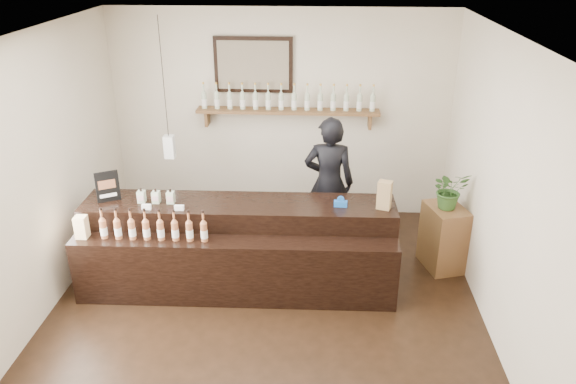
% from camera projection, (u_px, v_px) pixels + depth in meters
% --- Properties ---
extents(ground, '(5.00, 5.00, 0.00)m').
position_uv_depth(ground, '(265.00, 315.00, 5.83)').
color(ground, black).
rests_on(ground, ground).
extents(room_shell, '(5.00, 5.00, 5.00)m').
position_uv_depth(room_shell, '(261.00, 162.00, 5.12)').
color(room_shell, beige).
rests_on(room_shell, ground).
extents(back_wall_decor, '(2.66, 0.96, 1.69)m').
position_uv_depth(back_wall_decor, '(269.00, 92.00, 7.27)').
color(back_wall_decor, brown).
rests_on(back_wall_decor, ground).
extents(counter, '(3.42, 0.96, 1.11)m').
position_uv_depth(counter, '(238.00, 249.00, 6.18)').
color(counter, black).
rests_on(counter, ground).
extents(promo_sign, '(0.23, 0.14, 0.35)m').
position_uv_depth(promo_sign, '(108.00, 187.00, 6.05)').
color(promo_sign, black).
rests_on(promo_sign, counter).
extents(paper_bag, '(0.17, 0.15, 0.31)m').
position_uv_depth(paper_bag, '(384.00, 195.00, 5.90)').
color(paper_bag, olive).
rests_on(paper_bag, counter).
extents(tape_dispenser, '(0.14, 0.06, 0.12)m').
position_uv_depth(tape_dispenser, '(341.00, 203.00, 5.98)').
color(tape_dispenser, '#1856AD').
rests_on(tape_dispenser, counter).
extents(side_cabinet, '(0.52, 0.62, 0.77)m').
position_uv_depth(side_cabinet, '(443.00, 237.00, 6.55)').
color(side_cabinet, brown).
rests_on(side_cabinet, ground).
extents(potted_plant, '(0.48, 0.45, 0.45)m').
position_uv_depth(potted_plant, '(450.00, 190.00, 6.30)').
color(potted_plant, '#325A24').
rests_on(potted_plant, side_cabinet).
extents(shopkeeper, '(0.71, 0.49, 1.90)m').
position_uv_depth(shopkeeper, '(329.00, 175.00, 6.81)').
color(shopkeeper, black).
rests_on(shopkeeper, ground).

